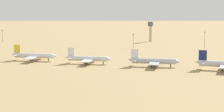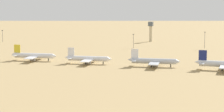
# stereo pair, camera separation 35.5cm
# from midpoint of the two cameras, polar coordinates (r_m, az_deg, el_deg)

# --- Properties ---
(ground) EXTENTS (4000.00, 4000.00, 0.00)m
(ground) POSITION_cam_midpoint_polar(r_m,az_deg,el_deg) (360.22, -2.53, -0.90)
(ground) COLOR tan
(parked_jet_yellow_3) EXTENTS (38.94, 33.02, 12.86)m
(parked_jet_yellow_3) POSITION_cam_midpoint_polar(r_m,az_deg,el_deg) (378.72, -9.67, 0.05)
(parked_jet_yellow_3) COLOR white
(parked_jet_yellow_3) RESTS_ON ground
(parked_jet_white_4) EXTENTS (37.46, 31.78, 12.38)m
(parked_jet_white_4) POSITION_cam_midpoint_polar(r_m,az_deg,el_deg) (357.11, -3.04, -0.32)
(parked_jet_white_4) COLOR white
(parked_jet_white_4) RESTS_ON ground
(parked_jet_white_5) EXTENTS (39.11, 33.24, 12.93)m
(parked_jet_white_5) POSITION_cam_midpoint_polar(r_m,az_deg,el_deg) (342.69, 5.08, -0.63)
(parked_jet_white_5) COLOR silver
(parked_jet_white_5) RESTS_ON ground
(parked_jet_navy_6) EXTENTS (42.00, 35.25, 13.89)m
(parked_jet_navy_6) POSITION_cam_midpoint_polar(r_m,az_deg,el_deg) (333.18, 13.59, -0.97)
(parked_jet_navy_6) COLOR silver
(parked_jet_navy_6) RESTS_ON ground
(control_tower) EXTENTS (5.20, 5.20, 22.89)m
(control_tower) POSITION_cam_midpoint_polar(r_m,az_deg,el_deg) (536.52, 4.74, 3.26)
(control_tower) COLOR #C6B793
(control_tower) RESTS_ON ground
(light_pole_west) EXTENTS (1.80, 0.50, 16.67)m
(light_pole_west) POSITION_cam_midpoint_polar(r_m,az_deg,el_deg) (471.27, 11.30, 2.07)
(light_pole_west) COLOR #59595E
(light_pole_west) RESTS_ON ground
(light_pole_mid) EXTENTS (1.80, 0.50, 13.64)m
(light_pole_mid) POSITION_cam_midpoint_polar(r_m,az_deg,el_deg) (541.31, -13.36, 2.50)
(light_pole_mid) COLOR #59595E
(light_pole_mid) RESTS_ON ground
(light_pole_east) EXTENTS (1.80, 0.50, 14.14)m
(light_pole_east) POSITION_cam_midpoint_polar(r_m,az_deg,el_deg) (466.47, 2.61, 1.99)
(light_pole_east) COLOR #59595E
(light_pole_east) RESTS_ON ground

